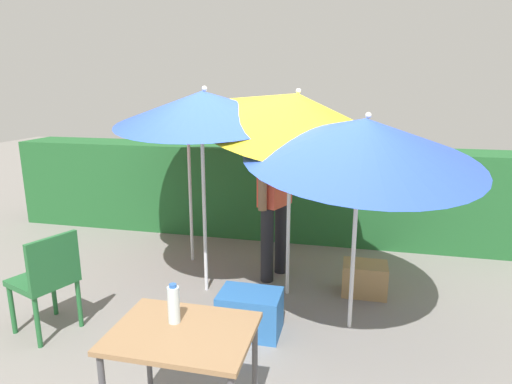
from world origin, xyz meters
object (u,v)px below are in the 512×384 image
Objects in this scene: umbrella_rainbow at (294,111)px; cooler_box at (250,312)px; umbrella_navy at (363,139)px; crate_cardboard at (365,279)px; person_vendor at (275,195)px; chair_plastic at (47,277)px; folding_table at (183,344)px; bottle_water at (174,304)px; umbrella_orange at (187,118)px; umbrella_yellow at (203,107)px.

cooler_box is at bearing -105.69° from umbrella_rainbow.
umbrella_navy is 1.64m from crate_cardboard.
person_vendor reaches higher than chair_plastic.
umbrella_rainbow is 0.84m from umbrella_navy.
crate_cardboard is at bearing 63.98° from folding_table.
umbrella_navy is at bearing -45.01° from person_vendor.
bottle_water reaches higher than cooler_box.
umbrella_rainbow reaches higher than chair_plastic.
umbrella_rainbow is 5.36× the size of crate_cardboard.
umbrella_navy is 1.94m from bottle_water.
person_vendor is 2.11× the size of chair_plastic.
crate_cardboard is at bearing -12.06° from umbrella_orange.
bottle_water is (-1.03, -1.43, -0.81)m from umbrella_navy.
umbrella_orange reaches higher than bottle_water.
chair_plastic is (-1.88, -1.20, -1.32)m from umbrella_rainbow.
chair_plastic is (-1.04, -1.06, -1.36)m from umbrella_yellow.
chair_plastic is 1.69m from bottle_water.
chair_plastic is at bearing -166.98° from cooler_box.
umbrella_orange is 0.86m from umbrella_yellow.
crate_cardboard is (0.96, 0.95, -0.02)m from cooler_box.
umbrella_yellow is 1.13× the size of person_vendor.
umbrella_rainbow is 2.23m from bottle_water.
person_vendor reaches higher than cooler_box.
person_vendor is 2.31m from bottle_water.
umbrella_navy is at bearing 18.47° from cooler_box.
umbrella_orange is 2.12× the size of chair_plastic.
umbrella_orange is at bearing 109.37° from bottle_water.
umbrella_rainbow is at bearing 32.48° from chair_plastic.
umbrella_navy is at bearing 54.14° from bottle_water.
chair_plastic is at bearing 151.88° from folding_table.
umbrella_navy reaches higher than crate_cardboard.
umbrella_rainbow is 0.86m from umbrella_yellow.
chair_plastic reaches higher than cooler_box.
cooler_box is at bearing -135.26° from crate_cardboard.
person_vendor reaches higher than crate_cardboard.
umbrella_orange is 2.58m from crate_cardboard.
umbrella_rainbow is at bearing -23.89° from umbrella_orange.
cooler_box is (0.61, -0.68, -1.69)m from umbrella_yellow.
folding_table is at bearing -43.38° from bottle_water.
crate_cardboard is at bearing 61.55° from bottle_water.
bottle_water is (1.48, -0.76, 0.33)m from chair_plastic.
umbrella_orange reaches higher than folding_table.
folding_table is (0.52, -1.89, -1.23)m from umbrella_yellow.
umbrella_orange is 1.32m from person_vendor.
umbrella_yellow is at bearing 103.68° from bottle_water.
folding_table is (-0.95, -1.50, -1.01)m from umbrella_navy.
umbrella_yellow is at bearing -57.86° from umbrella_orange.
umbrella_rainbow reaches higher than umbrella_yellow.
crate_cardboard is (2.02, -0.43, -1.54)m from umbrella_orange.
bottle_water is at bearing 136.62° from folding_table.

